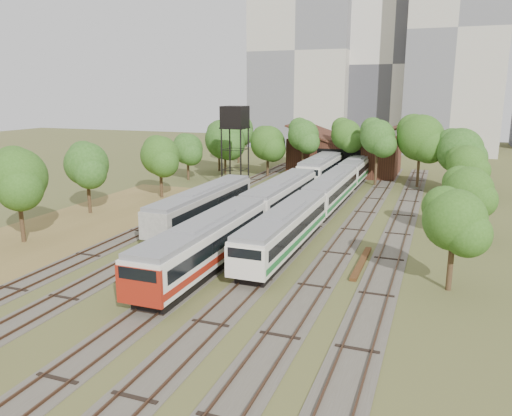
% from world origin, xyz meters
% --- Properties ---
extents(ground, '(240.00, 240.00, 0.00)m').
position_xyz_m(ground, '(0.00, 0.00, 0.00)').
color(ground, '#475123').
rests_on(ground, ground).
extents(dry_grass_patch, '(14.00, 60.00, 0.04)m').
position_xyz_m(dry_grass_patch, '(-18.00, 8.00, 0.02)').
color(dry_grass_patch, brown).
rests_on(dry_grass_patch, ground).
extents(tracks, '(24.60, 80.00, 0.19)m').
position_xyz_m(tracks, '(-0.67, 25.00, 0.04)').
color(tracks, '#4C473D').
rests_on(tracks, ground).
extents(railcar_red_set, '(2.93, 34.58, 3.62)m').
position_xyz_m(railcar_red_set, '(-2.00, 19.63, 1.91)').
color(railcar_red_set, black).
rests_on(railcar_red_set, ground).
extents(railcar_green_set, '(2.76, 52.08, 3.41)m').
position_xyz_m(railcar_green_set, '(2.00, 34.21, 1.80)').
color(railcar_green_set, black).
rests_on(railcar_green_set, ground).
extents(railcar_rear, '(3.14, 16.08, 3.89)m').
position_xyz_m(railcar_rear, '(-2.00, 46.88, 2.06)').
color(railcar_rear, black).
rests_on(railcar_rear, ground).
extents(old_grey_coach, '(2.72, 18.00, 3.36)m').
position_xyz_m(old_grey_coach, '(-8.00, 22.51, 1.83)').
color(old_grey_coach, black).
rests_on(old_grey_coach, ground).
extents(water_tower, '(3.08, 3.08, 10.65)m').
position_xyz_m(water_tower, '(-11.96, 39.82, 8.98)').
color(water_tower, black).
rests_on(water_tower, ground).
extents(rail_pile_far, '(0.46, 7.38, 0.24)m').
position_xyz_m(rail_pile_far, '(8.20, 15.92, 0.12)').
color(rail_pile_far, '#523117').
rests_on(rail_pile_far, ground).
extents(maintenance_shed, '(16.45, 11.55, 7.58)m').
position_xyz_m(maintenance_shed, '(-1.00, 57.98, 2.91)').
color(maintenance_shed, '#351D13').
rests_on(maintenance_shed, ground).
extents(tree_band_left, '(8.25, 76.00, 8.64)m').
position_xyz_m(tree_band_left, '(-20.20, 29.52, 5.37)').
color(tree_band_left, '#382616').
rests_on(tree_band_left, ground).
extents(tree_band_far, '(39.24, 10.52, 9.57)m').
position_xyz_m(tree_band_far, '(-0.71, 49.62, 5.80)').
color(tree_band_far, '#382616').
rests_on(tree_band_far, ground).
extents(tree_band_right, '(5.99, 34.80, 6.59)m').
position_xyz_m(tree_band_right, '(15.34, 29.87, 4.26)').
color(tree_band_right, '#382616').
rests_on(tree_band_right, ground).
extents(tower_left, '(22.00, 16.00, 42.00)m').
position_xyz_m(tower_left, '(-18.00, 95.00, 21.00)').
color(tower_left, '#BAB2A2').
rests_on(tower_left, ground).
extents(tower_centre, '(20.00, 18.00, 36.00)m').
position_xyz_m(tower_centre, '(2.00, 100.00, 18.00)').
color(tower_centre, beige).
rests_on(tower_centre, ground).
extents(tower_right, '(18.00, 16.00, 48.00)m').
position_xyz_m(tower_right, '(14.00, 92.00, 24.00)').
color(tower_right, '#BAB2A2').
rests_on(tower_right, ground).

